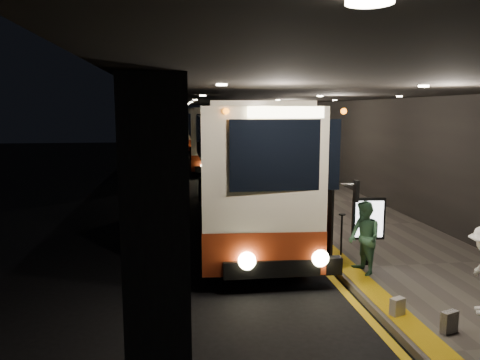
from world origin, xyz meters
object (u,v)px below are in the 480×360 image
coach_main (243,169)px  passenger_boarding (316,213)px  coach_third (201,130)px  stanchion_post (341,235)px  bag_polka (449,322)px  bag_plain (397,307)px  passenger_waiting_green (364,238)px  coach_second (210,139)px  info_sign (368,220)px

coach_main → passenger_boarding: bearing=-51.8°
coach_third → passenger_boarding: (1.79, -33.71, -1.01)m
stanchion_post → bag_polka: bearing=-85.2°
coach_third → bag_plain: coach_third is taller
coach_third → passenger_waiting_green: 36.87m
coach_third → passenger_waiting_green: (2.03, -36.80, -0.92)m
coach_third → bag_polka: (2.37, -39.83, -1.60)m
passenger_boarding → bag_polka: passenger_boarding is taller
passenger_boarding → passenger_waiting_green: (0.25, -3.09, 0.08)m
coach_main → passenger_boarding: 3.37m
passenger_waiting_green → coach_second: bearing=177.0°
passenger_waiting_green → bag_polka: (0.33, -3.03, -0.67)m
coach_second → passenger_waiting_green: size_ratio=7.42×
bag_plain → stanchion_post: bearing=86.8°
stanchion_post → coach_third: bearing=93.2°
passenger_waiting_green → bag_polka: passenger_waiting_green is taller
coach_third → info_sign: size_ratio=7.54×
coach_main → coach_third: 31.06m
coach_second → coach_third: size_ratio=1.00×
coach_second → bag_polka: bearing=-83.1°
bag_polka → bag_plain: size_ratio=1.13×
stanchion_post → info_sign: bearing=-66.6°
coach_main → stanchion_post: coach_main is taller
passenger_boarding → bag_polka: size_ratio=4.10×
passenger_boarding → stanchion_post: passenger_boarding is taller
coach_second → info_sign: (2.40, -22.37, -0.62)m
coach_main → coach_third: size_ratio=1.02×
coach_second → bag_polka: size_ratio=33.63×
coach_second → info_sign: 22.51m
bag_polka → bag_plain: 0.96m
coach_main → bag_plain: 8.38m
coach_third → bag_plain: 39.15m
info_sign → stanchion_post: (-0.37, 0.85, -0.59)m
coach_main → bag_plain: (1.82, -8.01, -1.63)m
coach_second → passenger_waiting_green: bearing=-83.2°
passenger_waiting_green → stanchion_post: size_ratio=1.56×
coach_third → info_sign: 36.32m
passenger_waiting_green → coach_third: bearing=174.9°
passenger_waiting_green → bag_plain: bearing=-14.4°
bag_polka → stanchion_post: (-0.37, 4.44, 0.36)m
coach_third → passenger_boarding: coach_third is taller
info_sign → coach_second: bearing=101.7°
coach_main → coach_third: bearing=93.6°
coach_main → bag_plain: size_ratio=38.87×
coach_third → bag_polka: size_ratio=33.77×
stanchion_post → coach_main: bearing=115.1°
passenger_boarding → coach_second: bearing=17.6°
info_sign → coach_main: bearing=120.4°
passenger_boarding → stanchion_post: 1.71m
passenger_boarding → coach_main: bearing=46.8°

